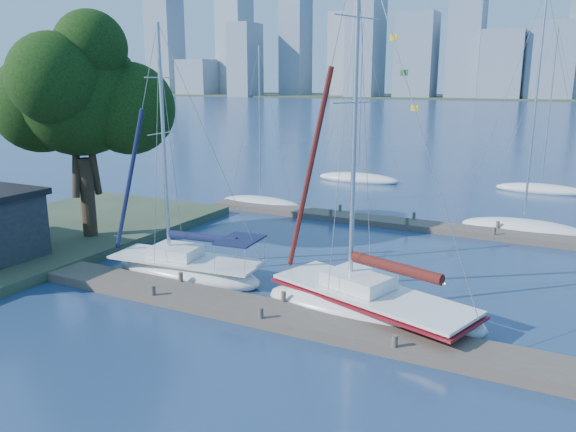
% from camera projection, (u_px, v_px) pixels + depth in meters
% --- Properties ---
extents(ground, '(700.00, 700.00, 0.00)m').
position_uv_depth(ground, '(273.00, 319.00, 21.31)').
color(ground, navy).
rests_on(ground, ground).
extents(near_dock, '(26.00, 2.00, 0.40)m').
position_uv_depth(near_dock, '(273.00, 314.00, 21.26)').
color(near_dock, brown).
rests_on(near_dock, ground).
extents(far_dock, '(30.00, 1.80, 0.36)m').
position_uv_depth(far_dock, '(426.00, 226.00, 34.24)').
color(far_dock, brown).
rests_on(far_dock, ground).
extents(shore, '(12.00, 22.00, 0.50)m').
position_uv_depth(shore, '(31.00, 238.00, 31.35)').
color(shore, '#38472D').
rests_on(shore, ground).
extents(far_shore, '(800.00, 100.00, 1.50)m').
position_uv_depth(far_shore, '(559.00, 99.00, 298.56)').
color(far_shore, '#38472D').
rests_on(far_shore, ground).
extents(tree, '(9.09, 8.30, 12.26)m').
position_uv_depth(tree, '(79.00, 91.00, 29.20)').
color(tree, '#2F2114').
rests_on(tree, ground).
extents(sailboat_navy, '(7.90, 3.21, 11.77)m').
position_uv_depth(sailboat_navy, '(186.00, 257.00, 25.70)').
color(sailboat_navy, white).
rests_on(sailboat_navy, ground).
extents(sailboat_maroon, '(9.12, 5.35, 14.43)m').
position_uv_depth(sailboat_maroon, '(371.00, 289.00, 21.31)').
color(sailboat_maroon, white).
rests_on(sailboat_maroon, ground).
extents(bg_boat_0, '(6.58, 3.95, 11.51)m').
position_uv_depth(bg_boat_0, '(261.00, 202.00, 40.73)').
color(bg_boat_0, white).
rests_on(bg_boat_0, ground).
extents(bg_boat_3, '(7.46, 4.01, 14.24)m').
position_uv_depth(bg_boat_3, '(523.00, 228.00, 33.49)').
color(bg_boat_3, white).
rests_on(bg_boat_3, ground).
extents(bg_boat_6, '(7.70, 2.85, 14.12)m').
position_uv_depth(bg_boat_6, '(358.00, 178.00, 50.82)').
color(bg_boat_6, white).
rests_on(bg_boat_6, ground).
extents(bg_boat_7, '(7.15, 2.62, 13.15)m').
position_uv_depth(bg_boat_7, '(541.00, 189.00, 45.78)').
color(bg_boat_7, white).
rests_on(bg_boat_7, ground).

